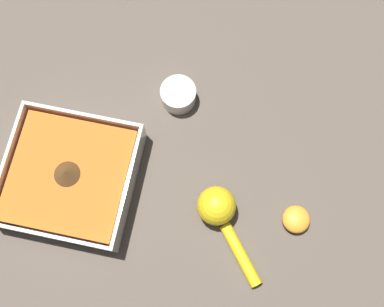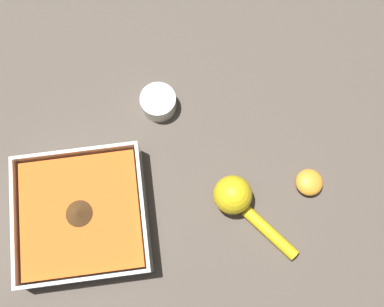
# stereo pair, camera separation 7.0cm
# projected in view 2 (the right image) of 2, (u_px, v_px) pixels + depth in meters

# --- Properties ---
(ground_plane) EXTENTS (4.00, 4.00, 0.00)m
(ground_plane) POSITION_uv_depth(u_px,v_px,m) (102.00, 210.00, 0.80)
(ground_plane) COLOR brown
(square_dish) EXTENTS (0.22, 0.22, 0.07)m
(square_dish) POSITION_uv_depth(u_px,v_px,m) (83.00, 215.00, 0.77)
(square_dish) COLOR silver
(square_dish) RESTS_ON ground_plane
(spice_bowl) EXTENTS (0.07, 0.07, 0.04)m
(spice_bowl) POSITION_uv_depth(u_px,v_px,m) (158.00, 103.00, 0.84)
(spice_bowl) COLOR silver
(spice_bowl) RESTS_ON ground_plane
(lemon_squeezer) EXTENTS (0.16, 0.13, 0.07)m
(lemon_squeezer) POSITION_uv_depth(u_px,v_px,m) (238.00, 200.00, 0.77)
(lemon_squeezer) COLOR yellow
(lemon_squeezer) RESTS_ON ground_plane
(lemon_half) EXTENTS (0.05, 0.05, 0.03)m
(lemon_half) POSITION_uv_depth(u_px,v_px,m) (309.00, 183.00, 0.80)
(lemon_half) COLOR orange
(lemon_half) RESTS_ON ground_plane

